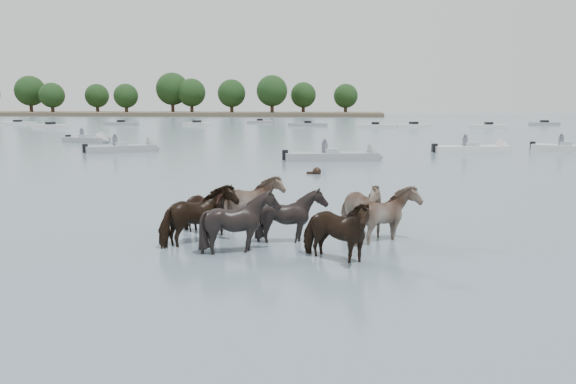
# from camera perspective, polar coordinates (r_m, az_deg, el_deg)

# --- Properties ---
(ground) EXTENTS (400.00, 400.00, 0.00)m
(ground) POSITION_cam_1_polar(r_m,az_deg,el_deg) (12.86, -14.11, -6.82)
(ground) COLOR slate
(ground) RESTS_ON ground
(shoreline) EXTENTS (160.00, 30.00, 1.00)m
(shoreline) POSITION_cam_1_polar(r_m,az_deg,el_deg) (177.93, -17.49, 7.52)
(shoreline) COLOR #4C4233
(shoreline) RESTS_ON ground
(pony_herd) EXTENTS (6.72, 5.03, 1.66)m
(pony_herd) POSITION_cam_1_polar(r_m,az_deg,el_deg) (14.15, -0.63, -2.57)
(pony_herd) COLOR black
(pony_herd) RESTS_ON ground
(swimming_pony) EXTENTS (0.72, 0.44, 0.44)m
(swimming_pony) POSITION_cam_1_polar(r_m,az_deg,el_deg) (27.91, 2.82, 2.03)
(swimming_pony) COLOR black
(swimming_pony) RESTS_ON ground
(motorboat_a) EXTENTS (5.29, 4.24, 1.92)m
(motorboat_a) POSITION_cam_1_polar(r_m,az_deg,el_deg) (42.45, -15.45, 4.23)
(motorboat_a) COLOR gray
(motorboat_a) RESTS_ON ground
(motorboat_b) EXTENTS (6.32, 2.83, 1.92)m
(motorboat_b) POSITION_cam_1_polar(r_m,az_deg,el_deg) (34.86, 5.67, 3.57)
(motorboat_b) COLOR gray
(motorboat_b) RESTS_ON ground
(motorboat_c) EXTENTS (5.97, 2.88, 1.92)m
(motorboat_c) POSITION_cam_1_polar(r_m,az_deg,el_deg) (42.56, 18.84, 4.09)
(motorboat_c) COLOR silver
(motorboat_c) RESTS_ON ground
(motorboat_f) EXTENTS (4.82, 2.69, 1.92)m
(motorboat_f) POSITION_cam_1_polar(r_m,az_deg,el_deg) (53.18, -19.02, 4.95)
(motorboat_f) COLOR gray
(motorboat_f) RESTS_ON ground
(distant_flotilla) EXTENTS (105.63, 24.42, 0.93)m
(distant_flotilla) POSITION_cam_1_polar(r_m,az_deg,el_deg) (85.99, 3.89, 6.74)
(distant_flotilla) COLOR silver
(distant_flotilla) RESTS_ON ground
(treeline) EXTENTS (144.81, 20.90, 12.54)m
(treeline) POSITION_cam_1_polar(r_m,az_deg,el_deg) (177.41, -16.56, 9.48)
(treeline) COLOR #382619
(treeline) RESTS_ON ground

